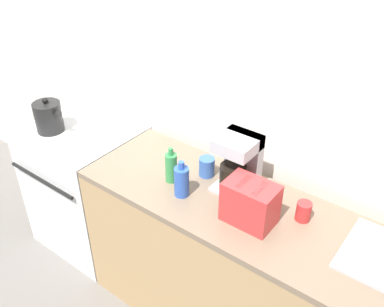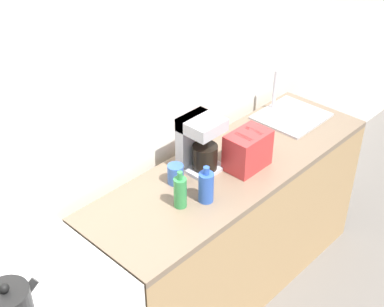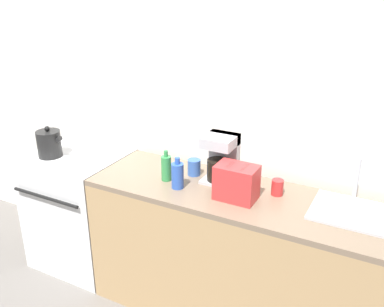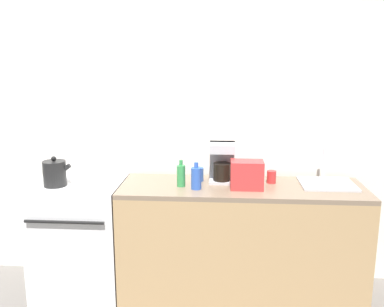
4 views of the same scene
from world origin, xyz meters
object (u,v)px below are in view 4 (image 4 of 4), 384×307
(coffee_maker, at_px, (222,161))
(bottle_blue, at_px, (196,178))
(stove, at_px, (81,235))
(toaster, at_px, (247,175))
(cup_blue, at_px, (198,174))
(cup_red, at_px, (271,177))
(bottle_green, at_px, (181,175))
(kettle, at_px, (55,173))

(coffee_maker, bearing_deg, bottle_blue, -129.91)
(stove, bearing_deg, toaster, -3.46)
(cup_blue, bearing_deg, toaster, -25.42)
(toaster, xyz_separation_m, coffee_maker, (-0.19, 0.19, 0.05))
(cup_blue, relative_size, cup_red, 1.11)
(toaster, relative_size, bottle_green, 1.18)
(coffee_maker, xyz_separation_m, cup_red, (0.39, -0.03, -0.11))
(kettle, bearing_deg, bottle_green, 3.44)
(stove, height_order, bottle_blue, bottle_blue)
(bottle_green, xyz_separation_m, cup_blue, (0.12, 0.16, -0.03))
(cup_blue, bearing_deg, kettle, -168.85)
(coffee_maker, distance_m, cup_red, 0.41)
(kettle, relative_size, coffee_maker, 0.75)
(toaster, distance_m, cup_red, 0.27)
(bottle_green, bearing_deg, cup_red, 11.36)
(kettle, xyz_separation_m, toaster, (1.47, 0.04, 0.01))
(bottle_blue, relative_size, bottle_green, 0.99)
(kettle, relative_size, cup_red, 2.39)
(stove, xyz_separation_m, kettle, (-0.14, -0.12, 0.56))
(coffee_maker, bearing_deg, bottle_green, -151.94)
(toaster, bearing_deg, bottle_green, 177.38)
(kettle, distance_m, coffee_maker, 1.30)
(kettle, bearing_deg, toaster, 1.38)
(coffee_maker, xyz_separation_m, cup_blue, (-0.19, -0.01, -0.11))
(kettle, bearing_deg, stove, 40.29)
(toaster, distance_m, bottle_blue, 0.38)
(kettle, height_order, coffee_maker, coffee_maker)
(stove, height_order, toaster, toaster)
(cup_red, bearing_deg, kettle, -173.19)
(stove, height_order, cup_blue, cup_blue)
(stove, bearing_deg, cup_blue, 5.92)
(cup_blue, bearing_deg, bottle_blue, -90.45)
(bottle_blue, distance_m, bottle_green, 0.14)
(toaster, relative_size, bottle_blue, 1.19)
(bottle_green, distance_m, cup_red, 0.72)
(toaster, height_order, cup_red, toaster)
(stove, bearing_deg, bottle_green, -3.97)
(kettle, xyz_separation_m, cup_blue, (1.09, 0.22, -0.05))
(toaster, distance_m, bottle_green, 0.50)
(stove, distance_m, toaster, 1.45)
(kettle, xyz_separation_m, bottle_blue, (1.09, -0.00, -0.01))
(stove, relative_size, toaster, 3.82)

